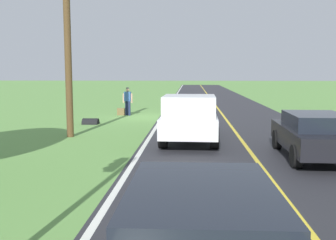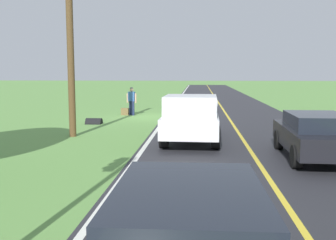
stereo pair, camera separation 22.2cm
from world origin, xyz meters
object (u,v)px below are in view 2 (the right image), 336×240
suitcase_carried (125,112)px  pickup_truck_passing (192,117)px  hitchhiker_walking (132,99)px  utility_pole_roadside (70,28)px  sedan_mid_oncoming (315,135)px

suitcase_carried → pickup_truck_passing: 10.04m
hitchhiker_walking → suitcase_carried: size_ratio=3.80×
hitchhiker_walking → pickup_truck_passing: size_ratio=0.32×
hitchhiker_walking → utility_pole_roadside: bearing=82.6°
sedan_mid_oncoming → utility_pole_roadside: utility_pole_roadside is taller
utility_pole_roadside → sedan_mid_oncoming: bearing=157.8°
hitchhiker_walking → pickup_truck_passing: bearing=113.0°
suitcase_carried → sedan_mid_oncoming: (-8.13, 11.84, 0.53)m
hitchhiker_walking → utility_pole_roadside: (1.08, 8.30, 3.45)m
pickup_truck_passing → sedan_mid_oncoming: 4.75m
suitcase_carried → utility_pole_roadside: utility_pole_roadside is taller
suitcase_carried → pickup_truck_passing: size_ratio=0.08×
hitchhiker_walking → utility_pole_roadside: size_ratio=0.20×
suitcase_carried → sedan_mid_oncoming: sedan_mid_oncoming is taller
sedan_mid_oncoming → utility_pole_roadside: size_ratio=0.50×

